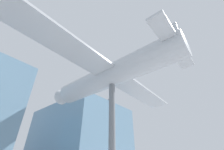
{
  "coord_description": "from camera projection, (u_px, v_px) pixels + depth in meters",
  "views": [
    {
      "loc": [
        -8.36,
        -7.06,
        1.55
      ],
      "look_at": [
        0.0,
        0.0,
        8.41
      ],
      "focal_mm": 24.0,
      "sensor_mm": 36.0,
      "label": 1
    }
  ],
  "objects": [
    {
      "name": "suspended_airplane",
      "position": [
        109.0,
        76.0,
        13.07
      ],
      "size": [
        19.19,
        14.07,
        3.08
      ],
      "rotation": [
        0.0,
        0.0,
        0.01
      ],
      "color": "#B2B7BC",
      "rests_on": "support_pylon_central"
    },
    {
      "name": "support_pylon_central",
      "position": [
        112.0,
        132.0,
        10.42
      ],
      "size": [
        0.48,
        0.48,
        7.42
      ],
      "color": "slate",
      "rests_on": "ground_plane"
    },
    {
      "name": "glass_pavilion_right",
      "position": [
        79.0,
        142.0,
        25.29
      ],
      "size": [
        11.42,
        14.81,
        11.26
      ],
      "color": "#60849E",
      "rests_on": "ground_plane"
    }
  ]
}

